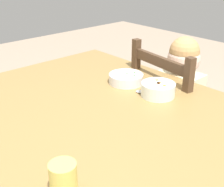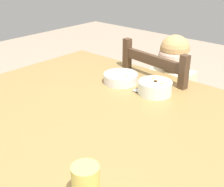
{
  "view_description": "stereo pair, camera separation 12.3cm",
  "coord_description": "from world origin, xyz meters",
  "px_view_note": "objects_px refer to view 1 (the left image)",
  "views": [
    {
      "loc": [
        0.82,
        -0.68,
        1.34
      ],
      "look_at": [
        -0.03,
        0.09,
        0.81
      ],
      "focal_mm": 49.31,
      "sensor_mm": 36.0,
      "label": 1
    },
    {
      "loc": [
        0.74,
        -0.77,
        1.34
      ],
      "look_at": [
        -0.03,
        0.09,
        0.81
      ],
      "focal_mm": 49.31,
      "sensor_mm": 36.0,
      "label": 2
    }
  ],
  "objects_px": {
    "dining_chair": "(174,125)",
    "bowl_of_carrots": "(158,89)",
    "dining_table": "(100,133)",
    "drinking_cup": "(63,180)",
    "spoon": "(145,92)",
    "child_figure": "(177,97)",
    "bowl_of_peas": "(126,78)"
  },
  "relations": [
    {
      "from": "spoon",
      "to": "drinking_cup",
      "type": "distance_m",
      "value": 0.7
    },
    {
      "from": "dining_chair",
      "to": "dining_table",
      "type": "bearing_deg",
      "value": -83.79
    },
    {
      "from": "dining_chair",
      "to": "child_figure",
      "type": "distance_m",
      "value": 0.18
    },
    {
      "from": "bowl_of_carrots",
      "to": "drinking_cup",
      "type": "height_order",
      "value": "drinking_cup"
    },
    {
      "from": "drinking_cup",
      "to": "dining_table",
      "type": "bearing_deg",
      "value": 128.2
    },
    {
      "from": "child_figure",
      "to": "spoon",
      "type": "height_order",
      "value": "child_figure"
    },
    {
      "from": "dining_table",
      "to": "dining_chair",
      "type": "xyz_separation_m",
      "value": [
        -0.06,
        0.6,
        -0.22
      ]
    },
    {
      "from": "bowl_of_carrots",
      "to": "dining_chair",
      "type": "bearing_deg",
      "value": 109.71
    },
    {
      "from": "dining_table",
      "to": "child_figure",
      "type": "bearing_deg",
      "value": 95.59
    },
    {
      "from": "dining_chair",
      "to": "spoon",
      "type": "xyz_separation_m",
      "value": [
        0.05,
        -0.32,
        0.32
      ]
    },
    {
      "from": "dining_chair",
      "to": "spoon",
      "type": "bearing_deg",
      "value": -80.99
    },
    {
      "from": "child_figure",
      "to": "bowl_of_carrots",
      "type": "height_order",
      "value": "child_figure"
    },
    {
      "from": "spoon",
      "to": "child_figure",
      "type": "bearing_deg",
      "value": 97.92
    },
    {
      "from": "bowl_of_carrots",
      "to": "drinking_cup",
      "type": "relative_size",
      "value": 1.51
    },
    {
      "from": "child_figure",
      "to": "drinking_cup",
      "type": "relative_size",
      "value": 9.64
    },
    {
      "from": "bowl_of_peas",
      "to": "drinking_cup",
      "type": "bearing_deg",
      "value": -56.18
    },
    {
      "from": "bowl_of_peas",
      "to": "drinking_cup",
      "type": "xyz_separation_m",
      "value": [
        0.44,
        -0.66,
        0.03
      ]
    },
    {
      "from": "dining_chair",
      "to": "bowl_of_carrots",
      "type": "xyz_separation_m",
      "value": [
        0.11,
        -0.3,
        0.35
      ]
    },
    {
      "from": "bowl_of_peas",
      "to": "bowl_of_carrots",
      "type": "relative_size",
      "value": 1.11
    },
    {
      "from": "dining_table",
      "to": "spoon",
      "type": "height_order",
      "value": "spoon"
    },
    {
      "from": "child_figure",
      "to": "bowl_of_carrots",
      "type": "xyz_separation_m",
      "value": [
        0.1,
        -0.29,
        0.16
      ]
    },
    {
      "from": "bowl_of_carrots",
      "to": "spoon",
      "type": "relative_size",
      "value": 1.25
    },
    {
      "from": "bowl_of_peas",
      "to": "bowl_of_carrots",
      "type": "xyz_separation_m",
      "value": [
        0.2,
        -0.0,
        0.01
      ]
    },
    {
      "from": "spoon",
      "to": "dining_table",
      "type": "bearing_deg",
      "value": -87.04
    },
    {
      "from": "dining_chair",
      "to": "drinking_cup",
      "type": "xyz_separation_m",
      "value": [
        0.35,
        -0.95,
        0.36
      ]
    },
    {
      "from": "dining_table",
      "to": "drinking_cup",
      "type": "height_order",
      "value": "drinking_cup"
    },
    {
      "from": "dining_chair",
      "to": "spoon",
      "type": "height_order",
      "value": "dining_chair"
    },
    {
      "from": "child_figure",
      "to": "bowl_of_peas",
      "type": "distance_m",
      "value": 0.35
    },
    {
      "from": "bowl_of_carrots",
      "to": "drinking_cup",
      "type": "xyz_separation_m",
      "value": [
        0.24,
        -0.66,
        0.02
      ]
    },
    {
      "from": "dining_table",
      "to": "bowl_of_peas",
      "type": "relative_size",
      "value": 8.46
    },
    {
      "from": "dining_chair",
      "to": "child_figure",
      "type": "relative_size",
      "value": 0.97
    },
    {
      "from": "bowl_of_peas",
      "to": "dining_table",
      "type": "bearing_deg",
      "value": -62.1
    }
  ]
}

